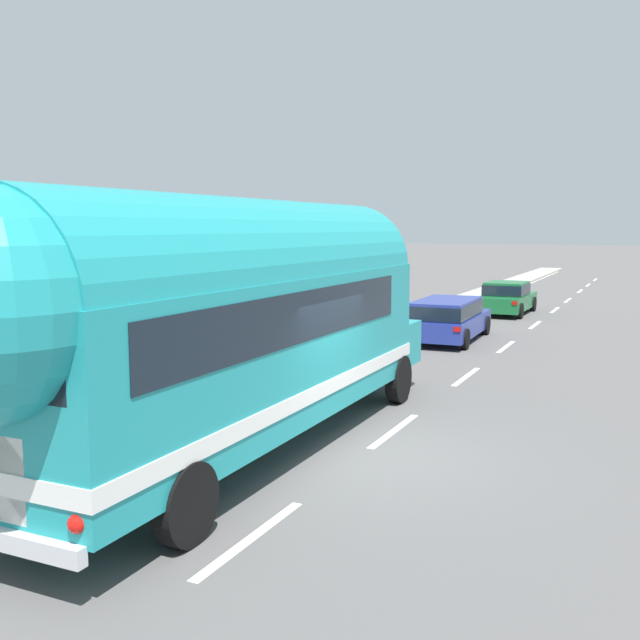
{
  "coord_description": "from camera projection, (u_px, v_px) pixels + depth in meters",
  "views": [
    {
      "loc": [
        4.24,
        -10.54,
        3.66
      ],
      "look_at": [
        -1.85,
        2.29,
        1.84
      ],
      "focal_mm": 40.61,
      "sensor_mm": 36.0,
      "label": 1
    }
  ],
  "objects": [
    {
      "name": "car_lead",
      "position": [
        447.0,
        317.0,
        23.35
      ],
      "size": [
        2.1,
        4.83,
        1.37
      ],
      "color": "navy",
      "rests_on": "ground"
    },
    {
      "name": "painted_bus",
      "position": [
        228.0,
        316.0,
        11.14
      ],
      "size": [
        2.67,
        12.14,
        4.12
      ],
      "color": "teal",
      "rests_on": "ground"
    },
    {
      "name": "sidewalk_slab",
      "position": [
        349.0,
        343.0,
        22.57
      ],
      "size": [
        1.84,
        90.0,
        0.15
      ],
      "primitive_type": "cube",
      "color": "#9E9B93",
      "rests_on": "ground"
    },
    {
      "name": "ground_plane",
      "position": [
        362.0,
        455.0,
        11.71
      ],
      "size": [
        300.0,
        300.0,
        0.0
      ],
      "primitive_type": "plane",
      "color": "#565454"
    },
    {
      "name": "car_second",
      "position": [
        507.0,
        297.0,
        30.66
      ],
      "size": [
        1.94,
        4.41,
        1.37
      ],
      "color": "#196633",
      "rests_on": "ground"
    },
    {
      "name": "lane_markings",
      "position": [
        436.0,
        337.0,
        24.27
      ],
      "size": [
        3.69,
        80.0,
        0.01
      ],
      "color": "silver",
      "rests_on": "ground"
    }
  ]
}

